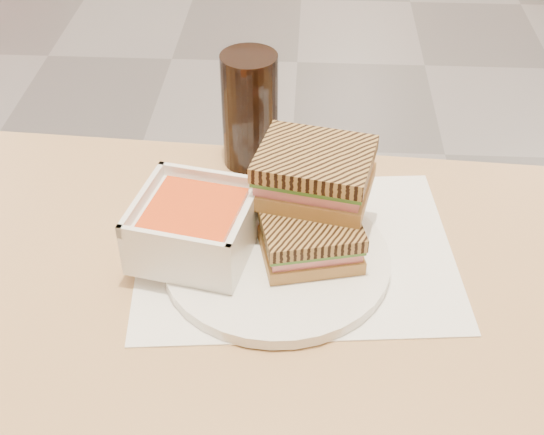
# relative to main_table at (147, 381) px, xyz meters

# --- Properties ---
(main_table) EXTENTS (1.24, 0.77, 0.75)m
(main_table) POSITION_rel_main_table_xyz_m (0.00, 0.00, 0.00)
(main_table) COLOR #A77D50
(main_table) RESTS_ON ground
(tray_liner) EXTENTS (0.41, 0.33, 0.00)m
(tray_liner) POSITION_rel_main_table_xyz_m (0.17, 0.12, 0.12)
(tray_liner) COLOR white
(tray_liner) RESTS_ON main_table
(plate) EXTENTS (0.27, 0.27, 0.01)m
(plate) POSITION_rel_main_table_xyz_m (0.15, 0.09, 0.12)
(plate) COLOR white
(plate) RESTS_ON tray_liner
(soup_bowl) EXTENTS (0.16, 0.16, 0.07)m
(soup_bowl) POSITION_rel_main_table_xyz_m (0.06, 0.10, 0.16)
(soup_bowl) COLOR white
(soup_bowl) RESTS_ON plate
(panini_lower) EXTENTS (0.13, 0.12, 0.05)m
(panini_lower) POSITION_rel_main_table_xyz_m (0.19, 0.09, 0.16)
(panini_lower) COLOR #A9793E
(panini_lower) RESTS_ON plate
(panini_upper) EXTENTS (0.15, 0.13, 0.06)m
(panini_upper) POSITION_rel_main_table_xyz_m (0.19, 0.15, 0.21)
(panini_upper) COLOR #A9793E
(panini_upper) RESTS_ON panini_lower
(cola_glass) EXTENTS (0.08, 0.08, 0.16)m
(cola_glass) POSITION_rel_main_table_xyz_m (0.10, 0.31, 0.20)
(cola_glass) COLOR black
(cola_glass) RESTS_ON main_table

